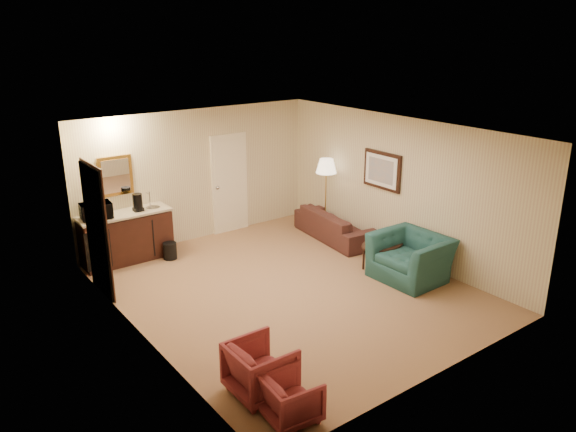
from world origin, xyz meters
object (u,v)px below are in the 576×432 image
object	(u,v)px
floor_lamp	(326,196)
microwave	(96,209)
teal_armchair	(411,250)
waste_bin	(170,251)
sofa	(336,220)
wetbar_cabinet	(126,237)
rose_chair_near	(261,366)
coffee_table	(382,256)
coffee_maker	(138,202)
rose_chair_far	(291,396)

from	to	relation	value
floor_lamp	microwave	xyz separation A→B (m)	(-4.35, 1.01, 0.30)
teal_armchair	microwave	distance (m)	5.44
waste_bin	sofa	bearing A→B (deg)	-18.04
wetbar_cabinet	rose_chair_near	xyz separation A→B (m)	(-0.25, -4.72, -0.11)
rose_chair_near	microwave	bearing A→B (deg)	3.79
teal_armchair	sofa	bearing A→B (deg)	172.24
sofa	coffee_table	xyz separation A→B (m)	(-0.35, -1.64, -0.14)
sofa	coffee_maker	size ratio (longest dim) A/B	6.12
wetbar_cabinet	rose_chair_near	bearing A→B (deg)	-93.03
coffee_table	waste_bin	size ratio (longest dim) A/B	2.70
coffee_maker	microwave	bearing A→B (deg)	167.23
wetbar_cabinet	rose_chair_far	xyz separation A→B (m)	(-0.25, -5.31, -0.17)
teal_armchair	coffee_maker	size ratio (longest dim) A/B	3.68
coffee_maker	teal_armchair	bearing A→B (deg)	-58.43
rose_chair_near	rose_chair_far	world-z (taller)	rose_chair_near
teal_armchair	floor_lamp	distance (m)	2.61
rose_chair_near	waste_bin	world-z (taller)	rose_chair_near
sofa	waste_bin	xyz separation A→B (m)	(-3.15, 1.03, -0.23)
rose_chair_near	coffee_table	world-z (taller)	rose_chair_near
rose_chair_far	microwave	size ratio (longest dim) A/B	1.13
teal_armchair	floor_lamp	world-z (taller)	floor_lamp
waste_bin	microwave	distance (m)	1.53
sofa	microwave	distance (m)	4.57
wetbar_cabinet	microwave	bearing A→B (deg)	-176.60
waste_bin	microwave	bearing A→B (deg)	162.43
coffee_table	coffee_maker	world-z (taller)	coffee_maker
wetbar_cabinet	coffee_maker	bearing A→B (deg)	-11.40
rose_chair_far	teal_armchair	bearing A→B (deg)	-60.00
floor_lamp	microwave	size ratio (longest dim) A/B	3.08
waste_bin	microwave	world-z (taller)	microwave
waste_bin	coffee_table	bearing A→B (deg)	-43.57
rose_chair_near	wetbar_cabinet	bearing A→B (deg)	-2.30
rose_chair_near	microwave	xyz separation A→B (m)	(-0.25, 4.69, 0.74)
waste_bin	teal_armchair	bearing A→B (deg)	-48.05
floor_lamp	wetbar_cabinet	bearing A→B (deg)	164.88
wetbar_cabinet	waste_bin	distance (m)	0.82
microwave	rose_chair_far	bearing A→B (deg)	-81.81
sofa	teal_armchair	bearing A→B (deg)	-179.99
wetbar_cabinet	floor_lamp	xyz separation A→B (m)	(3.85, -1.04, 0.33)
rose_chair_near	coffee_table	xyz separation A→B (m)	(3.70, 1.66, -0.11)
rose_chair_near	waste_bin	size ratio (longest dim) A/B	2.26
sofa	microwave	world-z (taller)	microwave
floor_lamp	waste_bin	xyz separation A→B (m)	(-3.20, 0.65, -0.63)
coffee_table	coffee_maker	bearing A→B (deg)	136.78
sofa	coffee_maker	bearing A→B (deg)	75.40
teal_armchair	coffee_table	distance (m)	0.63
rose_chair_near	coffee_table	size ratio (longest dim) A/B	0.84
teal_armchair	wetbar_cabinet	bearing A→B (deg)	-136.83
waste_bin	coffee_maker	distance (m)	1.06
rose_chair_near	floor_lamp	world-z (taller)	floor_lamp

